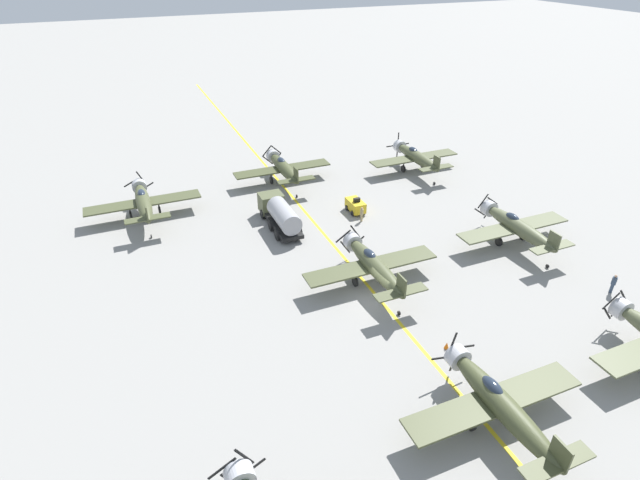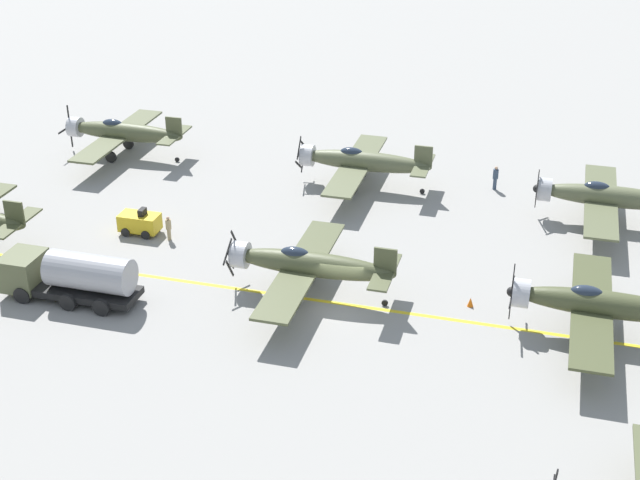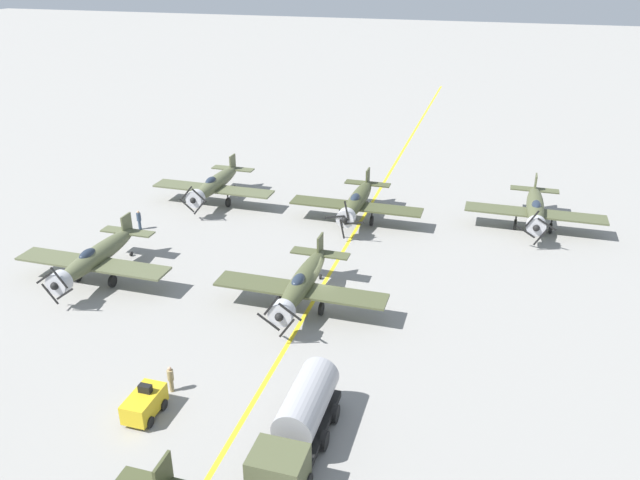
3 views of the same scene
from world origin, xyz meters
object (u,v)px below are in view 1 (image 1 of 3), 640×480
at_px(tow_tractor, 355,205).
at_px(ground_crew_inspecting, 362,214).
at_px(airplane_mid_right, 516,226).
at_px(airplane_far_center, 283,168).
at_px(ground_crew_walking, 613,283).
at_px(airplane_far_left, 143,201).
at_px(airplane_mid_center, 373,265).
at_px(fuel_tanker, 280,213).
at_px(traffic_cone, 447,345).
at_px(airplane_far_right, 416,157).
at_px(airplane_near_center, 499,402).

height_order(tow_tractor, ground_crew_inspecting, tow_tractor).
bearing_deg(airplane_mid_right, airplane_far_center, 126.03).
relative_size(airplane_mid_right, tow_tractor, 4.62).
distance_m(ground_crew_walking, ground_crew_inspecting, 23.90).
bearing_deg(airplane_far_left, airplane_mid_center, -62.26).
bearing_deg(fuel_tanker, airplane_mid_center, -72.73).
bearing_deg(ground_crew_walking, fuel_tanker, 135.38).
relative_size(fuel_tanker, traffic_cone, 14.55).
distance_m(airplane_far_right, tow_tractor, 14.25).
bearing_deg(airplane_mid_center, tow_tractor, 85.59).
relative_size(airplane_far_left, ground_crew_inspecting, 7.26).
bearing_deg(fuel_tanker, ground_crew_walking, -44.62).
bearing_deg(airplane_far_left, tow_tractor, -31.04).
xyz_separation_m(airplane_far_left, ground_crew_inspecting, (21.12, -9.63, -1.11)).
bearing_deg(fuel_tanker, traffic_cone, -76.65).
relative_size(fuel_tanker, ground_crew_walking, 4.46).
bearing_deg(ground_crew_walking, tow_tractor, 121.74).
bearing_deg(airplane_far_right, airplane_near_center, -115.97).
bearing_deg(traffic_cone, fuel_tanker, 103.35).
bearing_deg(airplane_mid_center, ground_crew_walking, -10.56).
relative_size(airplane_far_left, fuel_tanker, 1.50).
distance_m(airplane_far_center, traffic_cone, 32.56).
height_order(airplane_mid_right, tow_tractor, airplane_mid_right).
height_order(airplane_mid_right, ground_crew_walking, airplane_mid_right).
distance_m(airplane_near_center, airplane_mid_center, 16.02).
bearing_deg(airplane_mid_right, fuel_tanker, 149.17).
bearing_deg(ground_crew_walking, airplane_mid_center, 153.77).
distance_m(airplane_far_center, airplane_near_center, 39.27).
height_order(airplane_mid_right, fuel_tanker, airplane_mid_right).
distance_m(airplane_mid_center, tow_tractor, 13.68).
xyz_separation_m(airplane_far_left, tow_tractor, (21.48, -7.42, -1.22)).
height_order(ground_crew_inspecting, traffic_cone, ground_crew_inspecting).
distance_m(ground_crew_inspecting, traffic_cone, 20.06).
xyz_separation_m(airplane_far_center, traffic_cone, (1.27, -32.49, -1.74)).
relative_size(airplane_far_right, tow_tractor, 4.62).
bearing_deg(tow_tractor, airplane_mid_center, -110.08).
xyz_separation_m(airplane_mid_center, ground_crew_walking, (18.12, -8.93, -1.03)).
bearing_deg(ground_crew_walking, traffic_cone, -178.96).
bearing_deg(fuel_tanker, airplane_mid_right, -31.70).
xyz_separation_m(ground_crew_walking, ground_crew_inspecting, (-13.80, 19.51, -0.08)).
bearing_deg(ground_crew_inspecting, airplane_far_right, 37.20).
relative_size(airplane_far_right, airplane_far_left, 1.00).
xyz_separation_m(airplane_near_center, tow_tractor, (4.76, 28.81, -1.22)).
xyz_separation_m(airplane_mid_right, airplane_mid_center, (-15.95, -0.58, 0.00)).
height_order(airplane_near_center, traffic_cone, airplane_near_center).
relative_size(airplane_mid_right, fuel_tanker, 1.50).
distance_m(airplane_far_left, ground_crew_inspecting, 23.24).
height_order(airplane_far_right, tow_tractor, airplane_far_right).
height_order(airplane_far_center, traffic_cone, airplane_far_center).
height_order(airplane_far_left, traffic_cone, airplane_far_left).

